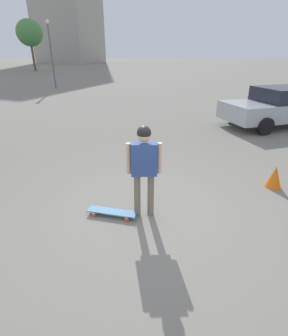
{
  "coord_description": "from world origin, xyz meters",
  "views": [
    {
      "loc": [
        -3.68,
        -1.51,
        2.7
      ],
      "look_at": [
        0.0,
        0.0,
        0.92
      ],
      "focal_mm": 28.0,
      "sensor_mm": 36.0,
      "label": 1
    }
  ],
  "objects": [
    {
      "name": "person",
      "position": [
        0.0,
        0.0,
        1.04
      ],
      "size": [
        0.36,
        0.54,
        1.64
      ],
      "rotation": [
        0.0,
        0.0,
        -1.15
      ],
      "color": "#7A6B56",
      "rests_on": "ground_plane"
    },
    {
      "name": "ground_plane",
      "position": [
        0.0,
        0.0,
        0.0
      ],
      "size": [
        220.0,
        220.0,
        0.0
      ],
      "primitive_type": "plane",
      "color": "gray"
    },
    {
      "name": "traffic_cone",
      "position": [
        2.05,
        -2.19,
        0.24
      ],
      "size": [
        0.33,
        0.33,
        0.48
      ],
      "color": "orange",
      "rests_on": "ground_plane"
    },
    {
      "name": "skateboard",
      "position": [
        -0.24,
        0.52,
        0.07
      ],
      "size": [
        0.36,
        0.92,
        0.09
      ],
      "rotation": [
        0.0,
        0.0,
        1.72
      ],
      "color": "#336693",
      "rests_on": "ground_plane"
    },
    {
      "name": "tree_distant",
      "position": [
        28.7,
        29.37,
        5.09
      ],
      "size": [
        3.61,
        3.61,
        6.92
      ],
      "color": "brown",
      "rests_on": "ground_plane"
    },
    {
      "name": "lamp_post",
      "position": [
        13.74,
        13.27,
        2.87
      ],
      "size": [
        0.28,
        0.28,
        4.81
      ],
      "color": "#59595E",
      "rests_on": "ground_plane"
    },
    {
      "name": "car_parked_near",
      "position": [
        7.79,
        -2.52,
        0.75
      ],
      "size": [
        4.24,
        4.58,
        1.46
      ],
      "rotation": [
        0.0,
        0.0,
        2.26
      ],
      "color": "#ADB2B7",
      "rests_on": "ground_plane"
    }
  ]
}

